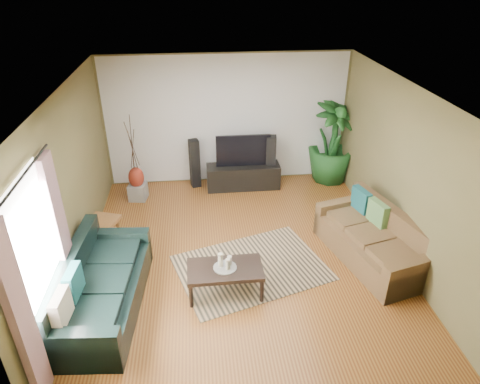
{
  "coord_description": "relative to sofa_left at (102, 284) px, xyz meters",
  "views": [
    {
      "loc": [
        -0.62,
        -5.64,
        4.26
      ],
      "look_at": [
        0.0,
        0.2,
        1.05
      ],
      "focal_mm": 32.0,
      "sensor_mm": 36.0,
      "label": 1
    }
  ],
  "objects": [
    {
      "name": "curtain_rod",
      "position": [
        -0.43,
        -0.58,
        1.87
      ],
      "size": [
        0.03,
        1.9,
        0.03
      ],
      "primitive_type": "cylinder",
      "rotation": [
        1.57,
        0.0,
        0.0
      ],
      "color": "black",
      "rests_on": "ground"
    },
    {
      "name": "ceiling",
      "position": [
        2.0,
        1.02,
        2.28
      ],
      "size": [
        5.5,
        5.5,
        0.0
      ],
      "primitive_type": "plane",
      "rotation": [
        3.14,
        0.0,
        0.0
      ],
      "color": "white",
      "rests_on": "ground"
    },
    {
      "name": "wall_front",
      "position": [
        2.0,
        -1.73,
        0.93
      ],
      "size": [
        5.0,
        0.0,
        5.0
      ],
      "primitive_type": "plane",
      "rotation": [
        -1.57,
        0.0,
        0.0
      ],
      "color": "brown",
      "rests_on": "ground"
    },
    {
      "name": "backwall_panel",
      "position": [
        2.0,
        3.76,
        0.93
      ],
      "size": [
        4.9,
        0.0,
        4.9
      ],
      "primitive_type": "plane",
      "rotation": [
        1.57,
        0.0,
        0.0
      ],
      "color": "white",
      "rests_on": "ground"
    },
    {
      "name": "potted_plant",
      "position": [
        4.2,
        3.52,
        0.46
      ],
      "size": [
        1.36,
        1.36,
        1.77
      ],
      "primitive_type": "imported",
      "rotation": [
        0.0,
        0.0,
        0.54
      ],
      "color": "#194B1C",
      "rests_on": "floor"
    },
    {
      "name": "candle_tall",
      "position": [
        1.61,
        0.17,
        0.13
      ],
      "size": [
        0.07,
        0.07,
        0.21
      ],
      "primitive_type": "cylinder",
      "color": "white",
      "rests_on": "candle_tray"
    },
    {
      "name": "curtain_near",
      "position": [
        -0.43,
        -1.33,
        0.72
      ],
      "size": [
        0.08,
        0.35,
        2.2
      ],
      "primitive_type": "cube",
      "color": "gray",
      "rests_on": "ground"
    },
    {
      "name": "vase",
      "position": [
        0.14,
        3.07,
        0.06
      ],
      "size": [
        0.3,
        0.3,
        0.42
      ],
      "primitive_type": "ellipsoid",
      "color": "maroon",
      "rests_on": "pedestal"
    },
    {
      "name": "pedestal",
      "position": [
        0.14,
        3.07,
        -0.26
      ],
      "size": [
        0.38,
        0.38,
        0.33
      ],
      "primitive_type": "cube",
      "rotation": [
        0.0,
        0.0,
        -0.16
      ],
      "color": "gray",
      "rests_on": "floor"
    },
    {
      "name": "window_pane",
      "position": [
        -0.48,
        -0.58,
        0.97
      ],
      "size": [
        0.0,
        1.8,
        1.8
      ],
      "primitive_type": "plane",
      "rotation": [
        1.57,
        0.0,
        1.57
      ],
      "color": "white",
      "rests_on": "ground"
    },
    {
      "name": "area_rug",
      "position": [
        2.12,
        0.64,
        -0.42
      ],
      "size": [
        2.59,
        2.17,
        0.01
      ],
      "primitive_type": "cube",
      "rotation": [
        0.0,
        0.0,
        0.3
      ],
      "color": "tan",
      "rests_on": "floor"
    },
    {
      "name": "television",
      "position": [
        2.29,
        3.36,
        0.41
      ],
      "size": [
        1.11,
        0.06,
        0.66
      ],
      "primitive_type": "cube",
      "color": "black",
      "rests_on": "tv_stand"
    },
    {
      "name": "wall_left",
      "position": [
        -0.5,
        1.02,
        0.92
      ],
      "size": [
        0.0,
        5.5,
        5.5
      ],
      "primitive_type": "plane",
      "rotation": [
        1.57,
        0.0,
        1.57
      ],
      "color": "brown",
      "rests_on": "ground"
    },
    {
      "name": "tv_stand",
      "position": [
        2.29,
        3.34,
        -0.17
      ],
      "size": [
        1.51,
        0.46,
        0.5
      ],
      "primitive_type": "cube",
      "rotation": [
        0.0,
        0.0,
        0.0
      ],
      "color": "black",
      "rests_on": "floor"
    },
    {
      "name": "candle_tray",
      "position": [
        1.67,
        0.14,
        0.02
      ],
      "size": [
        0.33,
        0.33,
        0.01
      ],
      "primitive_type": "cylinder",
      "color": "gray",
      "rests_on": "coffee_table"
    },
    {
      "name": "curtain_far",
      "position": [
        -0.43,
        0.17,
        0.72
      ],
      "size": [
        0.08,
        0.35,
        2.2
      ],
      "primitive_type": "cube",
      "color": "gray",
      "rests_on": "ground"
    },
    {
      "name": "floor",
      "position": [
        2.0,
        1.02,
        -0.42
      ],
      "size": [
        5.5,
        5.5,
        0.0
      ],
      "primitive_type": "plane",
      "color": "brown",
      "rests_on": "ground"
    },
    {
      "name": "candle_short",
      "position": [
        1.74,
        0.2,
        0.09
      ],
      "size": [
        0.07,
        0.07,
        0.14
      ],
      "primitive_type": "cylinder",
      "color": "beige",
      "rests_on": "candle_tray"
    },
    {
      "name": "coffee_table",
      "position": [
        1.67,
        0.14,
        -0.21
      ],
      "size": [
        1.07,
        0.59,
        0.44
      ],
      "primitive_type": "cube",
      "rotation": [
        0.0,
        0.0,
        0.01
      ],
      "color": "black",
      "rests_on": "floor"
    },
    {
      "name": "wall_right",
      "position": [
        4.5,
        1.02,
        0.92
      ],
      "size": [
        0.0,
        5.5,
        5.5
      ],
      "primitive_type": "plane",
      "rotation": [
        1.57,
        0.0,
        -1.57
      ],
      "color": "brown",
      "rests_on": "ground"
    },
    {
      "name": "plant_pot",
      "position": [
        4.2,
        3.52,
        -0.3
      ],
      "size": [
        0.33,
        0.33,
        0.25
      ],
      "primitive_type": "cylinder",
      "color": "black",
      "rests_on": "floor"
    },
    {
      "name": "wall_back",
      "position": [
        2.0,
        3.77,
        0.93
      ],
      "size": [
        5.0,
        0.0,
        5.0
      ],
      "primitive_type": "plane",
      "rotation": [
        1.57,
        0.0,
        0.0
      ],
      "color": "brown",
      "rests_on": "ground"
    },
    {
      "name": "candle_mid",
      "position": [
        1.71,
        0.1,
        0.11
      ],
      "size": [
        0.07,
        0.07,
        0.16
      ],
      "primitive_type": "cylinder",
      "color": "beige",
      "rests_on": "candle_tray"
    },
    {
      "name": "sofa_right",
      "position": [
        4.02,
        0.68,
        0.0
      ],
      "size": [
        1.37,
        2.14,
        0.85
      ],
      "primitive_type": "cube",
      "rotation": [
        0.0,
        0.0,
        -1.31
      ],
      "color": "brown",
      "rests_on": "floor"
    },
    {
      "name": "speaker_left",
      "position": [
        1.29,
        3.52,
        0.09
      ],
      "size": [
        0.23,
        0.25,
        1.04
      ],
      "primitive_type": "cube",
      "rotation": [
        0.0,
        0.0,
        0.26
      ],
      "color": "black",
      "rests_on": "floor"
    },
    {
      "name": "sofa_left",
      "position": [
        0.0,
        0.0,
        0.0
      ],
      "size": [
        1.12,
        2.27,
        0.85
      ],
      "primitive_type": "cube",
      "rotation": [
        0.0,
        0.0,
        1.49
      ],
      "color": "black",
      "rests_on": "floor"
    },
    {
      "name": "speaker_right",
      "position": [
        2.87,
        3.37,
        0.13
      ],
      "size": [
        0.23,
        0.25,
        1.11
      ],
      "primitive_type": "cube",
      "rotation": [
        0.0,
        0.0,
        -0.14
      ],
      "color": "black",
      "rests_on": "floor"
    },
    {
      "name": "side_table",
      "position": [
        -0.25,
        1.49,
        -0.17
      ],
      "size": [
        0.61,
        0.61,
        0.51
      ],
      "primitive_type": "cube",
      "rotation": [
        0.0,
        0.0,
        -0.33
      ],
      "color": "brown",
      "rests_on": "floor"
    }
  ]
}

